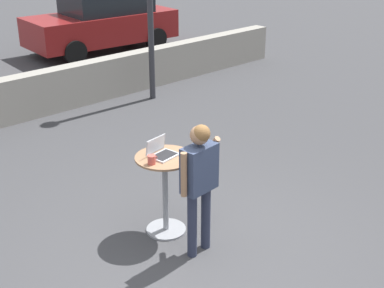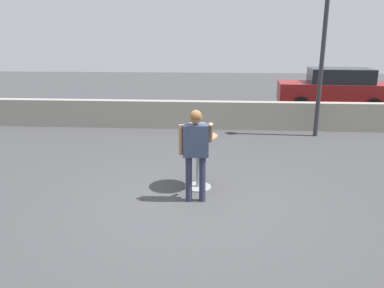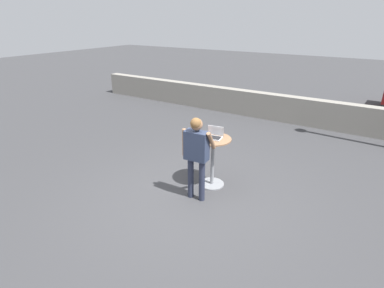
# 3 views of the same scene
# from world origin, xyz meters

# --- Properties ---
(ground_plane) EXTENTS (50.00, 50.00, 0.00)m
(ground_plane) POSITION_xyz_m (0.00, 0.00, 0.00)
(ground_plane) COLOR #3D3D3F
(pavement_kerb) EXTENTS (15.08, 0.35, 0.84)m
(pavement_kerb) POSITION_xyz_m (0.00, 5.52, 0.42)
(pavement_kerb) COLOR gray
(pavement_kerb) RESTS_ON ground_plane
(cafe_table) EXTENTS (0.70, 0.70, 1.01)m
(cafe_table) POSITION_xyz_m (0.09, 0.71, 0.64)
(cafe_table) COLOR gray
(cafe_table) RESTS_ON ground_plane
(laptop) EXTENTS (0.36, 0.32, 0.21)m
(laptop) POSITION_xyz_m (0.08, 0.76, 1.05)
(laptop) COLOR #B7BABF
(laptop) RESTS_ON cafe_table
(coffee_mug) EXTENTS (0.13, 0.09, 0.10)m
(coffee_mug) POSITION_xyz_m (-0.14, 0.66, 1.06)
(coffee_mug) COLOR #C14C42
(coffee_mug) RESTS_ON cafe_table
(standing_person) EXTENTS (0.56, 0.37, 1.59)m
(standing_person) POSITION_xyz_m (0.08, 0.12, 1.00)
(standing_person) COLOR #282D42
(standing_person) RESTS_ON ground_plane
(parked_car_near_street) EXTENTS (4.24, 2.09, 1.59)m
(parked_car_near_street) POSITION_xyz_m (4.89, 9.04, 0.81)
(parked_car_near_street) COLOR maroon
(parked_car_near_street) RESTS_ON ground_plane
(street_lamp) EXTENTS (0.32, 0.32, 4.32)m
(street_lamp) POSITION_xyz_m (3.22, 4.81, 2.78)
(street_lamp) COLOR #2D2D33
(street_lamp) RESTS_ON ground_plane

